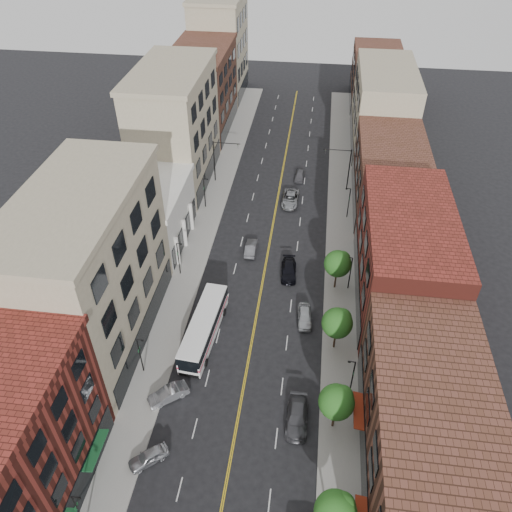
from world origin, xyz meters
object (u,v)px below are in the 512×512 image
at_px(car_lane_b, 290,199).
at_px(car_lane_c, 300,176).
at_px(car_parked_far, 305,316).
at_px(car_parked_mid, 297,417).
at_px(car_lane_behind, 251,248).
at_px(city_bus, 204,327).
at_px(car_angle_b, 168,394).
at_px(car_lane_a, 289,270).
at_px(car_angle_a, 149,457).

bearing_deg(car_lane_b, car_lane_c, 84.14).
xyz_separation_m(car_parked_far, car_lane_b, (-3.69, 25.21, 0.05)).
distance_m(car_parked_mid, car_lane_behind, 27.11).
relative_size(city_bus, car_angle_b, 2.85).
xyz_separation_m(car_parked_mid, car_lane_a, (-2.57, 21.78, -0.03)).
xyz_separation_m(car_lane_behind, car_lane_b, (4.48, 13.04, 0.08)).
distance_m(car_parked_mid, car_parked_far, 13.68).
height_order(car_parked_far, car_lane_b, car_lane_b).
relative_size(car_angle_b, car_lane_a, 0.86).
relative_size(car_lane_behind, car_lane_b, 0.75).
xyz_separation_m(car_angle_a, car_lane_b, (9.51, 44.71, 0.13)).
height_order(car_parked_far, car_lane_behind, car_parked_far).
xyz_separation_m(car_angle_a, car_lane_c, (10.51, 52.31, 0.02)).
distance_m(car_parked_far, car_lane_behind, 14.66).
bearing_deg(car_lane_b, car_lane_a, -84.63).
distance_m(city_bus, car_lane_b, 30.33).
relative_size(car_parked_far, car_lane_b, 0.77).
bearing_deg(car_angle_a, car_parked_far, 106.42).
bearing_deg(car_parked_far, car_lane_a, 103.01).
distance_m(car_lane_behind, car_lane_b, 13.79).
height_order(car_lane_a, car_lane_c, car_lane_a).
xyz_separation_m(car_angle_a, car_parked_mid, (13.20, 5.82, 0.09)).
relative_size(car_angle_a, car_parked_far, 0.89).
distance_m(car_parked_mid, car_lane_a, 21.93).
distance_m(car_angle_a, car_lane_c, 53.35).
height_order(car_lane_behind, car_lane_a, car_lane_a).
bearing_deg(car_lane_behind, car_lane_a, 143.16).
distance_m(car_parked_mid, car_lane_c, 46.56).
height_order(city_bus, car_lane_behind, city_bus).
relative_size(car_angle_b, car_lane_b, 0.76).
relative_size(city_bus, car_parked_mid, 2.36).
bearing_deg(city_bus, car_angle_a, -92.66).
relative_size(car_angle_a, car_lane_c, 0.98).
distance_m(car_lane_behind, car_lane_c, 21.35).
relative_size(car_angle_a, car_parked_mid, 0.74).
relative_size(car_lane_b, car_lane_c, 1.44).
bearing_deg(car_parked_far, car_parked_mid, -94.59).
relative_size(car_angle_b, car_lane_c, 1.08).
bearing_deg(car_angle_b, car_lane_b, 128.59).
xyz_separation_m(city_bus, car_angle_a, (-1.92, -15.37, -1.12)).
bearing_deg(car_angle_a, car_parked_mid, 74.30).
distance_m(car_lane_behind, car_lane_a, 6.92).
bearing_deg(car_parked_mid, car_lane_behind, 107.37).
bearing_deg(car_parked_mid, car_angle_a, -156.37).
distance_m(car_parked_far, car_lane_c, 32.92).
height_order(city_bus, car_parked_mid, city_bus).
bearing_deg(car_lane_a, city_bus, -129.32).
xyz_separation_m(car_lane_a, car_lane_c, (-0.12, 24.71, -0.05)).
bearing_deg(car_lane_c, car_lane_behind, -101.40).
relative_size(car_angle_a, car_lane_a, 0.78).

